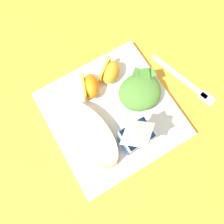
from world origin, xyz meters
TOP-DOWN VIEW (x-y plane):
  - ground at (0.00, 0.00)m, footprint 3.00×3.00m
  - white_plate at (0.00, 0.00)m, footprint 0.28×0.28m
  - cheesy_pizza_bread at (0.06, 0.02)m, footprint 0.10×0.18m
  - green_salad_pile at (-0.08, -0.01)m, footprint 0.10×0.10m
  - milk_carton at (-0.01, 0.08)m, footprint 0.06×0.04m
  - orange_wedge_front at (-0.05, -0.08)m, footprint 0.07×0.06m
  - orange_wedge_middle at (0.01, -0.08)m, footprint 0.06×0.07m
  - metal_fork at (-0.20, 0.03)m, footprint 0.07×0.19m

SIDE VIEW (x-z plane):
  - ground at x=0.00m, z-range 0.00..0.00m
  - metal_fork at x=-0.20m, z-range 0.00..0.01m
  - white_plate at x=0.00m, z-range 0.00..0.02m
  - cheesy_pizza_bread at x=0.06m, z-range 0.02..0.05m
  - orange_wedge_front at x=-0.05m, z-range 0.02..0.06m
  - orange_wedge_middle at x=0.01m, z-range 0.02..0.06m
  - green_salad_pile at x=-0.08m, z-range 0.01..0.06m
  - milk_carton at x=-0.01m, z-range 0.02..0.13m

